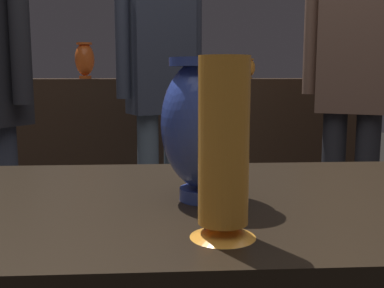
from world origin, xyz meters
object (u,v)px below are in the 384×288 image
at_px(visitor_near_right, 354,76).
at_px(visitor_center_back, 161,82).
at_px(shelf_vase_far_left, 6,69).
at_px(vase_tall_behind, 224,154).
at_px(shelf_vase_left, 85,59).
at_px(vase_centerpiece, 204,124).
at_px(shelf_vase_right, 249,68).
at_px(shelf_vase_center, 168,70).

bearing_deg(visitor_near_right, visitor_center_back, 8.28).
bearing_deg(shelf_vase_far_left, vase_tall_behind, -66.29).
relative_size(vase_tall_behind, shelf_vase_left, 1.11).
xyz_separation_m(shelf_vase_far_left, shelf_vase_left, (0.52, -0.11, 0.06)).
relative_size(vase_tall_behind, visitor_center_back, 0.15).
distance_m(vase_centerpiece, vase_tall_behind, 0.19).
relative_size(vase_centerpiece, shelf_vase_far_left, 1.33).
distance_m(shelf_vase_right, shelf_vase_center, 0.52).
height_order(shelf_vase_center, visitor_center_back, visitor_center_back).
bearing_deg(vase_centerpiece, shelf_vase_right, 77.72).
bearing_deg(shelf_vase_far_left, shelf_vase_center, -1.07).
relative_size(vase_centerpiece, shelf_vase_left, 1.13).
relative_size(shelf_vase_far_left, visitor_center_back, 0.11).
height_order(vase_centerpiece, shelf_vase_left, shelf_vase_left).
distance_m(vase_tall_behind, shelf_vase_right, 2.44).
xyz_separation_m(vase_centerpiece, visitor_center_back, (-0.08, 1.60, 0.04)).
bearing_deg(visitor_near_right, shelf_vase_right, -43.39).
xyz_separation_m(vase_tall_behind, visitor_center_back, (-0.09, 1.79, 0.06)).
bearing_deg(shelf_vase_center, shelf_vase_far_left, 178.93).
distance_m(vase_tall_behind, visitor_center_back, 1.79).
bearing_deg(shelf_vase_right, shelf_vase_far_left, 176.75).
xyz_separation_m(vase_centerpiece, visitor_near_right, (0.80, 1.30, 0.07)).
bearing_deg(shelf_vase_center, vase_tall_behind, -88.82).
bearing_deg(shelf_vase_far_left, visitor_center_back, -34.82).
distance_m(shelf_vase_right, visitor_near_right, 0.96).
distance_m(vase_centerpiece, shelf_vase_center, 2.27).
xyz_separation_m(shelf_vase_far_left, shelf_vase_right, (1.56, -0.09, 0.01)).
bearing_deg(shelf_vase_center, shelf_vase_right, -7.59).
relative_size(visitor_near_right, visitor_center_back, 1.03).
relative_size(vase_centerpiece, vase_tall_behind, 1.01).
bearing_deg(visitor_near_right, vase_centerpiece, 85.03).
distance_m(shelf_vase_far_left, shelf_vase_center, 1.04).
height_order(shelf_vase_left, visitor_near_right, visitor_near_right).
xyz_separation_m(vase_tall_behind, visitor_near_right, (0.79, 1.49, 0.09)).
distance_m(vase_centerpiece, shelf_vase_right, 2.26).
bearing_deg(vase_centerpiece, visitor_center_back, 93.04).
height_order(shelf_vase_left, visitor_center_back, visitor_center_back).
relative_size(vase_tall_behind, shelf_vase_center, 1.58).
distance_m(shelf_vase_far_left, visitor_center_back, 1.22).
height_order(visitor_near_right, visitor_center_back, visitor_near_right).
height_order(shelf_vase_far_left, shelf_vase_right, shelf_vase_far_left).
xyz_separation_m(shelf_vase_left, visitor_center_back, (0.48, -0.58, -0.13)).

